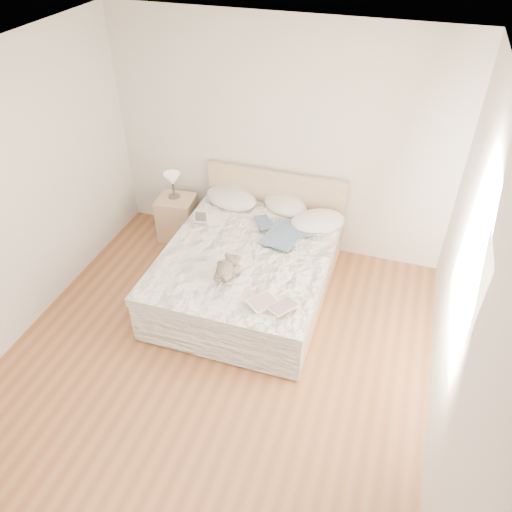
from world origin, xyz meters
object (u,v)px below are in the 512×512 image
Objects in this scene: nightstand at (178,218)px; bed at (249,269)px; photo_book at (207,219)px; childrens_book at (273,304)px; table_lamp at (172,180)px; teddy_bear at (225,274)px.

bed is at bearing -30.87° from nightstand.
photo_book and childrens_book have the same top height.
table_lamp is 2.34m from childrens_book.
photo_book is 1.08× the size of teddy_bear.
bed is 7.06× the size of teddy_bear.
childrens_book is at bearing -41.59° from nightstand.
nightstand is 0.80m from photo_book.
childrens_book is (0.50, -0.79, 0.32)m from bed.
teddy_bear is at bearing -48.08° from table_lamp.
bed is 1.41m from nightstand.
photo_book is 1.58m from childrens_book.
nightstand is at bearing -48.47° from table_lamp.
teddy_bear is (1.18, -1.31, -0.14)m from table_lamp.
nightstand is 1.70× the size of photo_book.
table_lamp is 0.81× the size of childrens_book.
bed is at bearing -52.95° from photo_book.
table_lamp is 1.77m from teddy_bear.
childrens_book is (1.74, -1.55, -0.16)m from table_lamp.
bed is 0.65m from teddy_bear.
bed is 3.83× the size of nightstand.
nightstand is 1.84× the size of teddy_bear.
table_lamp is (-0.03, 0.04, 0.51)m from nightstand.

